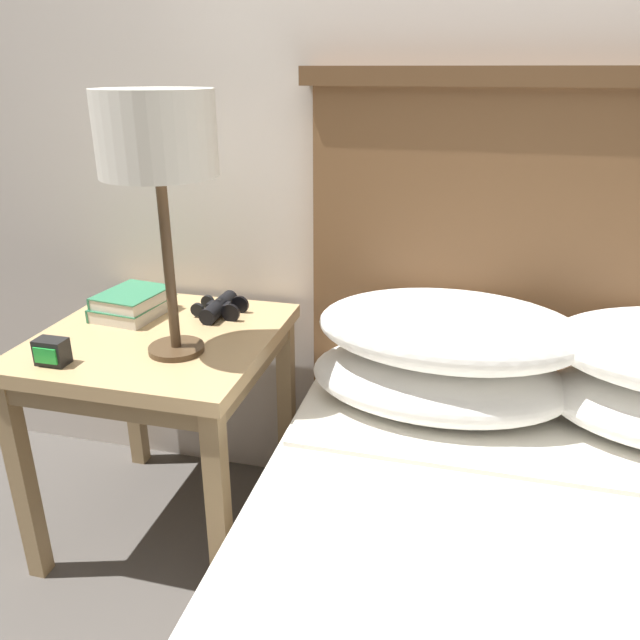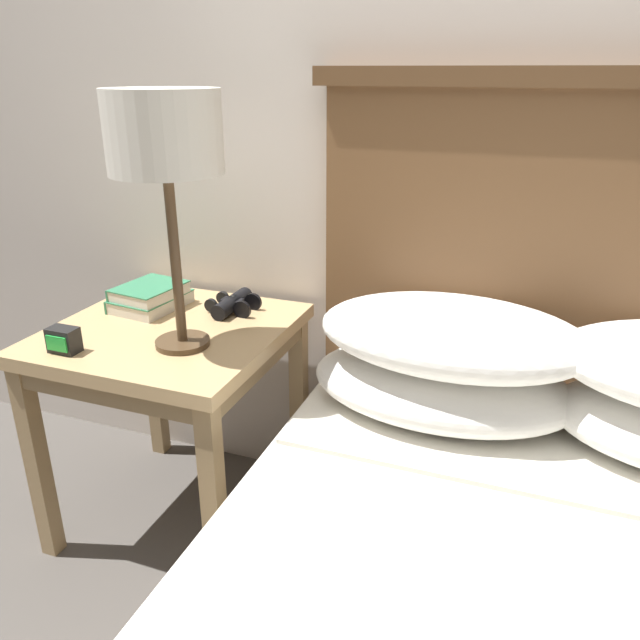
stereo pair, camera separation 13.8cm
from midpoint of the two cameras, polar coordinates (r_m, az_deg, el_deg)
The scene contains 7 objects.
wall_back at distance 1.64m, azimuth 13.86°, elevation 24.66°, with size 8.00×0.06×2.60m.
nightstand at distance 1.66m, azimuth -11.16°, elevation -3.19°, with size 0.58×0.58×0.59m.
table_lamp at distance 1.40m, azimuth -11.22°, elevation 15.87°, with size 0.25×0.25×0.58m.
book_on_nightstand at distance 1.77m, azimuth -13.14°, elevation 1.64°, with size 0.17×0.21×0.04m.
book_stacked_on_top at distance 1.75m, azimuth -13.24°, elevation 2.58°, with size 0.17×0.20×0.03m.
binoculars_pair at distance 1.71m, azimuth -5.70°, elevation 1.47°, with size 0.14×0.16×0.05m.
alarm_clock at distance 1.54m, azimuth -20.09°, elevation -1.80°, with size 0.07×0.05×0.06m.
Camera 2 is at (0.29, -0.57, 1.21)m, focal length 35.00 mm.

